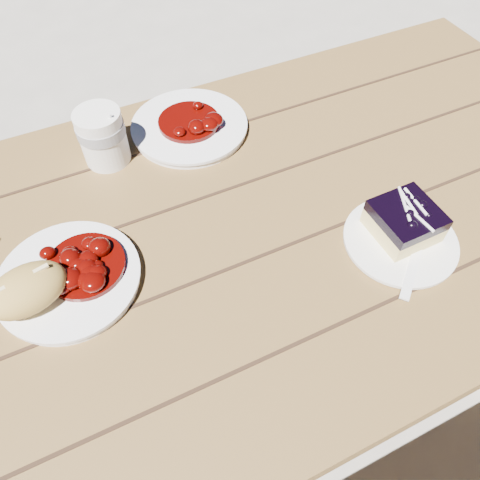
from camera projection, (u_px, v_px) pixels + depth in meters
name	position (u px, v px, depth m)	size (l,w,h in m)	color
ground	(174.00, 411.00, 1.35)	(60.00, 60.00, 0.00)	#9D988E
picnic_table	(139.00, 314.00, 0.88)	(2.00, 1.55, 0.75)	brown
main_plate	(69.00, 280.00, 0.73)	(0.22, 0.22, 0.02)	white
goulash_stew	(82.00, 260.00, 0.72)	(0.13, 0.13, 0.04)	#490502
bread_roll	(27.00, 290.00, 0.67)	(0.12, 0.08, 0.06)	#B59145
dessert_plate	(400.00, 241.00, 0.78)	(0.18, 0.18, 0.01)	white
blueberry_cake	(405.00, 221.00, 0.77)	(0.10, 0.10, 0.06)	#F2DC84
fork_dessert	(412.00, 268.00, 0.74)	(0.03, 0.16, 0.01)	white
coffee_cup	(103.00, 137.00, 0.87)	(0.09, 0.09, 0.11)	white
second_plate	(190.00, 127.00, 0.95)	(0.23, 0.23, 0.02)	white
second_stew	(188.00, 115.00, 0.93)	(0.12, 0.12, 0.04)	#490502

